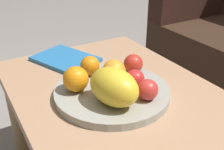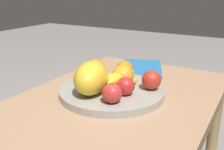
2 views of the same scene
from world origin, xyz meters
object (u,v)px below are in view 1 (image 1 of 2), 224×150
object	(u,v)px
orange_right	(90,66)
magazine	(65,59)
orange_left	(76,79)
banana_bunch	(118,78)
fruit_bowl	(112,92)
orange_front	(115,72)
apple_left	(135,79)
coffee_table	(124,112)
melon_large_front	(114,87)
apple_front	(133,64)
apple_right	(148,90)

from	to	relation	value
orange_right	magazine	world-z (taller)	orange_right
orange_left	magazine	bearing A→B (deg)	165.59
orange_left	banana_bunch	world-z (taller)	orange_left
banana_bunch	orange_right	bearing A→B (deg)	-158.63
fruit_bowl	orange_left	distance (m)	0.13
orange_front	banana_bunch	xyz separation A→B (m)	(0.02, 0.00, -0.01)
apple_left	orange_right	bearing A→B (deg)	-151.43
coffee_table	melon_large_front	bearing A→B (deg)	-59.60
orange_front	apple_left	world-z (taller)	orange_front
orange_left	orange_right	bearing A→B (deg)	131.59
fruit_bowl	orange_front	xyz separation A→B (m)	(-0.03, 0.03, 0.05)
apple_front	banana_bunch	xyz separation A→B (m)	(0.05, -0.09, -0.01)
coffee_table	banana_bunch	world-z (taller)	banana_bunch
coffee_table	orange_right	bearing A→B (deg)	-165.88
orange_right	banana_bunch	size ratio (longest dim) A/B	0.40
banana_bunch	apple_left	bearing A→B (deg)	45.44
melon_large_front	banana_bunch	size ratio (longest dim) A/B	0.95
coffee_table	orange_front	size ratio (longest dim) A/B	12.31
orange_left	banana_bunch	size ratio (longest dim) A/B	0.47
orange_front	apple_right	world-z (taller)	orange_front
apple_front	banana_bunch	size ratio (longest dim) A/B	0.40
orange_right	apple_right	distance (m)	0.24
melon_large_front	magazine	xyz separation A→B (m)	(-0.40, 0.01, -0.07)
fruit_bowl	magazine	world-z (taller)	fruit_bowl
orange_front	orange_left	xyz separation A→B (m)	(-0.02, -0.13, 0.00)
orange_front	orange_left	world-z (taller)	same
orange_front	banana_bunch	distance (m)	0.03
melon_large_front	magazine	world-z (taller)	melon_large_front
coffee_table	fruit_bowl	distance (m)	0.08
orange_left	apple_left	xyz separation A→B (m)	(0.08, 0.17, -0.01)
apple_right	magazine	bearing A→B (deg)	-167.99
magazine	coffee_table	bearing A→B (deg)	-13.74
fruit_bowl	apple_right	world-z (taller)	apple_right
banana_bunch	magazine	bearing A→B (deg)	-169.21
orange_right	coffee_table	bearing A→B (deg)	14.12
apple_right	banana_bunch	xyz separation A→B (m)	(-0.12, -0.03, -0.00)
fruit_bowl	apple_front	distance (m)	0.15
melon_large_front	orange_right	xyz separation A→B (m)	(-0.20, 0.02, -0.02)
orange_right	apple_left	bearing A→B (deg)	28.57
orange_left	orange_right	distance (m)	0.12
coffee_table	apple_right	xyz separation A→B (m)	(0.07, 0.04, 0.11)
apple_right	melon_large_front	bearing A→B (deg)	-107.81
orange_left	orange_right	size ratio (longest dim) A/B	1.19
orange_left	apple_left	world-z (taller)	orange_left
magazine	apple_front	bearing A→B (deg)	7.58
orange_left	orange_right	world-z (taller)	orange_left
melon_large_front	orange_left	xyz separation A→B (m)	(-0.12, -0.07, -0.01)
apple_left	apple_right	bearing A→B (deg)	-5.22
melon_large_front	orange_right	bearing A→B (deg)	173.97
apple_front	apple_right	distance (m)	0.18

